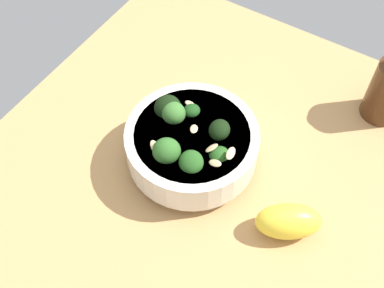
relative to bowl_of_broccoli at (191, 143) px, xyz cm
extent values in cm
cube|color=tan|center=(0.94, 5.80, -6.65)|extent=(67.63, 67.63, 4.86)
cylinder|color=silver|center=(-0.05, 0.11, -3.42)|extent=(9.78, 9.78, 1.61)
cylinder|color=silver|center=(-0.05, 0.11, -0.21)|extent=(17.79, 17.79, 4.82)
cylinder|color=beige|center=(-0.05, 0.11, 1.80)|extent=(15.30, 15.30, 0.80)
cylinder|color=#589D47|center=(-3.29, -1.97, 0.62)|extent=(1.22, 1.26, 1.57)
ellipsoid|color=#194216|center=(-3.29, -1.97, 2.02)|extent=(3.70, 3.54, 3.06)
cylinder|color=#2F662B|center=(3.91, 2.46, 0.93)|extent=(1.44, 1.45, 1.45)
ellipsoid|color=#23511C|center=(3.91, 2.46, 2.36)|extent=(4.98, 4.69, 3.80)
cylinder|color=#4A8F3C|center=(-1.28, -3.56, 1.11)|extent=(1.16, 1.39, 1.48)
ellipsoid|color=#386B2B|center=(-1.28, -3.56, 2.67)|extent=(4.29, 3.99, 4.07)
cylinder|color=#4A8F3C|center=(-1.87, -4.89, 0.62)|extent=(1.64, 1.38, 1.59)
ellipsoid|color=black|center=(-1.87, -4.89, 2.32)|extent=(5.13, 5.70, 4.55)
cylinder|color=#4A8F3C|center=(-1.98, 3.08, 1.58)|extent=(1.40, 1.41, 0.96)
ellipsoid|color=black|center=(-1.98, 3.08, 2.86)|extent=(3.76, 4.16, 3.65)
cylinder|color=#589D47|center=(1.10, 4.71, 0.40)|extent=(1.78, 1.66, 1.53)
ellipsoid|color=#23511C|center=(1.10, 4.71, 1.91)|extent=(3.89, 4.38, 3.79)
cylinder|color=#4A8F3C|center=(4.29, -0.95, 1.00)|extent=(1.97, 2.02, 1.53)
ellipsoid|color=#2D6023|center=(4.29, -0.95, 2.69)|extent=(5.16, 4.97, 4.08)
ellipsoid|color=#DBBC84|center=(-0.59, -4.43, 2.44)|extent=(1.75, 2.03, 1.33)
ellipsoid|color=#DBBC84|center=(1.32, 6.33, 3.67)|extent=(1.95, 1.24, 0.79)
ellipsoid|color=#DBBC84|center=(1.17, 3.65, 2.77)|extent=(2.01, 1.82, 1.30)
ellipsoid|color=#DBBC84|center=(-4.00, -2.67, 2.38)|extent=(1.60, 2.07, 0.82)
ellipsoid|color=#DBBC84|center=(4.66, -2.48, 2.91)|extent=(1.65, 2.05, 1.42)
ellipsoid|color=#DBBC84|center=(-0.36, 0.21, 2.90)|extent=(2.08, 1.75, 0.84)
ellipsoid|color=#DBBC84|center=(2.54, 5.10, 2.56)|extent=(1.11, 1.82, 1.05)
ellipsoid|color=yellow|center=(2.65, 15.93, -1.74)|extent=(8.30, 9.43, 4.96)
camera|label=1|loc=(31.80, 19.98, 53.20)|focal=45.57mm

